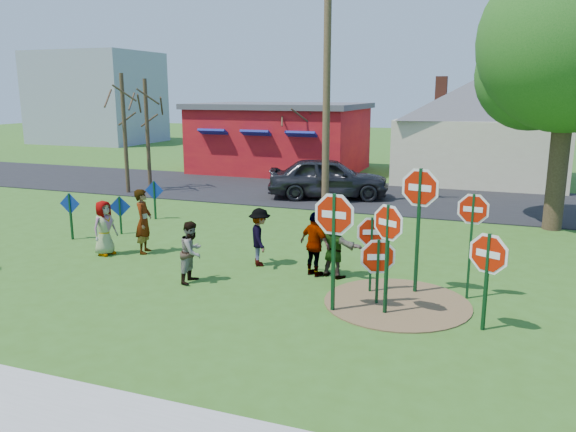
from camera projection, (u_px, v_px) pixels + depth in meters
name	position (u px, v px, depth m)	size (l,w,h in m)	color
ground	(232.00, 268.00, 14.77)	(120.00, 120.00, 0.00)	#325B1A
sidewalk	(15.00, 408.00, 8.17)	(22.00, 1.80, 0.08)	#9E9E99
road	(344.00, 194.00, 25.29)	(120.00, 7.50, 0.04)	black
dirt_patch	(397.00, 303.00, 12.33)	(3.20, 3.20, 0.03)	brown
red_building	(281.00, 137.00, 32.68)	(9.40, 7.69, 3.90)	maroon
cream_house	(481.00, 124.00, 28.75)	(9.40, 9.40, 6.50)	beige
distant_building	(97.00, 98.00, 50.85)	(10.00, 8.00, 8.00)	#8C939E
stop_sign_a	(334.00, 226.00, 11.50)	(1.19, 0.14, 2.69)	#103B1B
stop_sign_b	(420.00, 199.00, 12.52)	(1.16, 0.29, 3.05)	#103B1B
stop_sign_c	(388.00, 234.00, 11.38)	(0.90, 0.51, 2.47)	#103B1B
stop_sign_d	(472.00, 219.00, 12.24)	(0.92, 0.11, 2.51)	#103B1B
stop_sign_e	(378.00, 260.00, 12.07)	(0.98, 0.41, 1.61)	#103B1B
stop_sign_f	(488.00, 260.00, 10.66)	(0.98, 0.48, 2.08)	#103B1B
stop_sign_g	(371.00, 238.00, 12.73)	(0.87, 0.35, 1.90)	#103B1B
blue_diamond_b	(70.00, 211.00, 17.47)	(0.67, 0.13, 1.48)	#103B1B
blue_diamond_c	(120.00, 211.00, 18.18)	(0.64, 0.30, 1.26)	#103B1B
blue_diamond_d	(154.00, 195.00, 20.29)	(0.71, 0.13, 1.42)	#103B1B
person_a	(104.00, 228.00, 15.85)	(0.77, 0.50, 1.57)	#475999
person_b	(144.00, 221.00, 16.01)	(0.68, 0.45, 1.86)	#216968
person_c	(192.00, 252.00, 13.58)	(0.74, 0.57, 1.52)	#975E3E
person_d	(260.00, 237.00, 14.88)	(1.00, 0.58, 1.55)	#37373C
person_e	(315.00, 244.00, 14.02)	(0.96, 0.40, 1.64)	#4D315D
person_f	(334.00, 246.00, 13.93)	(1.46, 0.47, 1.58)	#1B5135
suv	(328.00, 178.00, 24.22)	(2.07, 5.15, 1.75)	#2C2C31
utility_pole	(327.00, 80.00, 21.91)	(2.28, 0.71, 9.51)	#4C3823
leafy_tree	(575.00, 51.00, 17.69)	(6.33, 5.77, 8.99)	#382819
bare_tree_west	(124.00, 117.00, 24.98)	(1.80, 1.80, 5.35)	#382819
bare_tree_east	(295.00, 132.00, 28.80)	(1.80, 1.80, 3.87)	#382819
bare_tree_mid	(147.00, 119.00, 25.95)	(1.80, 1.80, 5.14)	#382819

